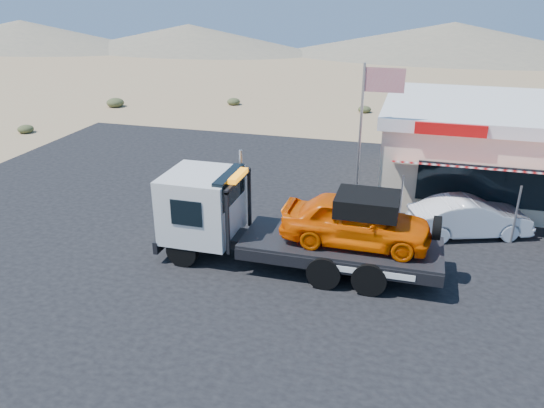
# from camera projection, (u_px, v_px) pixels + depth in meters

# --- Properties ---
(ground) EXTENTS (120.00, 120.00, 0.00)m
(ground) POSITION_uv_depth(u_px,v_px,m) (207.00, 247.00, 18.91)
(ground) COLOR #A2805C
(ground) RESTS_ON ground
(asphalt_lot) EXTENTS (32.00, 24.00, 0.02)m
(asphalt_lot) POSITION_uv_depth(u_px,v_px,m) (282.00, 220.00, 21.07)
(asphalt_lot) COLOR black
(asphalt_lot) RESTS_ON ground
(tow_truck) EXTENTS (9.09, 2.69, 3.04)m
(tow_truck) POSITION_uv_depth(u_px,v_px,m) (290.00, 220.00, 17.15)
(tow_truck) COLOR black
(tow_truck) RESTS_ON asphalt_lot
(white_sedan) EXTENTS (4.61, 2.94, 1.44)m
(white_sedan) POSITION_uv_depth(u_px,v_px,m) (469.00, 217.00, 19.54)
(white_sedan) COLOR silver
(white_sedan) RESTS_ON asphalt_lot
(jerky_store) EXTENTS (10.40, 9.97, 3.90)m
(jerky_store) POSITION_uv_depth(u_px,v_px,m) (502.00, 147.00, 23.49)
(jerky_store) COLOR beige
(jerky_store) RESTS_ON asphalt_lot
(flagpole) EXTENTS (1.55, 0.10, 6.00)m
(flagpole) POSITION_uv_depth(u_px,v_px,m) (367.00, 123.00, 20.22)
(flagpole) COLOR #99999E
(flagpole) RESTS_ON asphalt_lot
(desert_scrub) EXTENTS (25.20, 33.34, 0.70)m
(desert_scrub) POSITION_uv_depth(u_px,v_px,m) (28.00, 144.00, 29.96)
(desert_scrub) COLOR #393E21
(desert_scrub) RESTS_ON ground
(distant_hills) EXTENTS (126.00, 48.00, 4.20)m
(distant_hills) POSITION_uv_depth(u_px,v_px,m) (296.00, 39.00, 69.59)
(distant_hills) COLOR #726B59
(distant_hills) RESTS_ON ground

